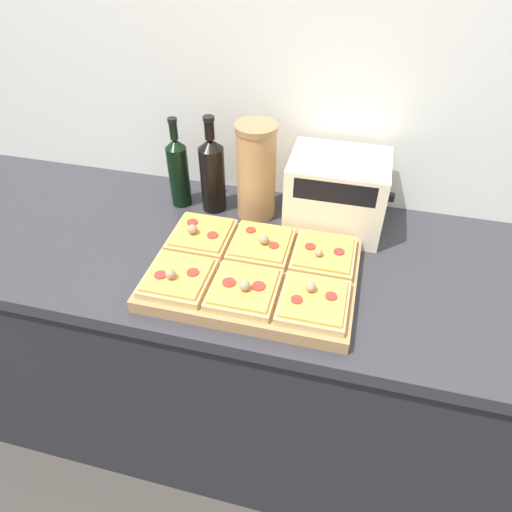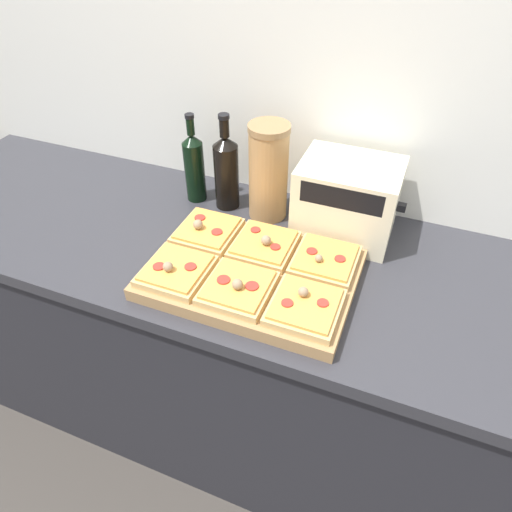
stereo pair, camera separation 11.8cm
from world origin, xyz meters
TOP-DOWN VIEW (x-y plane):
  - ground_plane at (0.00, 0.00)m, footprint 12.00×12.00m
  - wall_back at (0.00, 0.67)m, footprint 6.00×0.06m
  - kitchen_counter at (0.00, 0.32)m, footprint 2.63×0.67m
  - cutting_board at (-0.08, 0.21)m, footprint 0.53×0.37m
  - pizza_slice_back_left at (-0.25, 0.30)m, footprint 0.16×0.17m
  - pizza_slice_back_center at (-0.08, 0.30)m, footprint 0.16×0.17m
  - pizza_slice_back_right at (0.09, 0.30)m, footprint 0.16×0.17m
  - pizza_slice_front_left at (-0.25, 0.12)m, footprint 0.16×0.17m
  - pizza_slice_front_center at (-0.08, 0.12)m, footprint 0.16×0.17m
  - pizza_slice_front_right at (0.09, 0.12)m, footprint 0.16×0.17m
  - olive_oil_bottle at (-0.39, 0.51)m, footprint 0.06×0.06m
  - wine_bottle at (-0.28, 0.51)m, footprint 0.07×0.07m
  - grain_jar_tall at (-0.14, 0.51)m, footprint 0.12×0.12m
  - toaster_oven at (0.09, 0.51)m, footprint 0.30×0.21m

SIDE VIEW (x-z plane):
  - ground_plane at x=0.00m, z-range 0.00..0.00m
  - kitchen_counter at x=0.00m, z-range 0.00..0.92m
  - cutting_board at x=-0.08m, z-range 0.92..0.95m
  - pizza_slice_back_right at x=0.09m, z-range 0.94..0.99m
  - pizza_slice_front_right at x=0.09m, z-range 0.94..0.99m
  - pizza_slice_front_left at x=-0.25m, z-range 0.94..0.99m
  - pizza_slice_back_center at x=-0.08m, z-range 0.94..0.99m
  - pizza_slice_front_center at x=-0.08m, z-range 0.94..0.99m
  - pizza_slice_back_left at x=-0.25m, z-range 0.94..1.00m
  - toaster_oven at x=0.09m, z-range 0.92..1.14m
  - olive_oil_bottle at x=-0.39m, z-range 0.89..1.18m
  - wine_bottle at x=-0.28m, z-range 0.89..1.19m
  - grain_jar_tall at x=-0.14m, z-range 0.92..1.21m
  - wall_back at x=0.00m, z-range 0.00..2.50m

